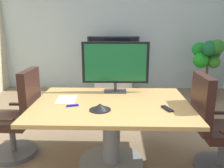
{
  "coord_description": "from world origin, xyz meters",
  "views": [
    {
      "loc": [
        0.08,
        -2.52,
        1.61
      ],
      "look_at": [
        0.01,
        0.21,
        0.9
      ],
      "focal_mm": 37.77,
      "sensor_mm": 36.0,
      "label": 1
    }
  ],
  "objects": [
    {
      "name": "ground_plane",
      "position": [
        0.0,
        0.0,
        0.0
      ],
      "size": [
        7.72,
        7.72,
        0.0
      ],
      "primitive_type": "plane",
      "color": "#7A664C"
    },
    {
      "name": "wall_back_glass_partition",
      "position": [
        0.0,
        3.36,
        1.31
      ],
      "size": [
        5.57,
        0.1,
        2.62
      ],
      "primitive_type": "cube",
      "color": "#9EB2B7",
      "rests_on": "ground"
    },
    {
      "name": "wall_display_unit",
      "position": [
        -0.04,
        3.0,
        0.44
      ],
      "size": [
        1.2,
        0.36,
        1.31
      ],
      "color": "#B7BABC",
      "rests_on": "ground"
    },
    {
      "name": "conference_phone",
      "position": [
        -0.1,
        -0.27,
        0.78
      ],
      "size": [
        0.22,
        0.22,
        0.07
      ],
      "color": "black",
      "rests_on": "conference_table"
    },
    {
      "name": "whiteboard_marker",
      "position": [
        -0.4,
        -0.17,
        0.76
      ],
      "size": [
        0.13,
        0.06,
        0.02
      ],
      "primitive_type": "cube",
      "rotation": [
        0.0,
        0.0,
        0.33
      ],
      "color": "#1919A5",
      "rests_on": "conference_table"
    },
    {
      "name": "tv_monitor",
      "position": [
        0.05,
        0.41,
        1.11
      ],
      "size": [
        0.84,
        0.18,
        0.64
      ],
      "color": "#333338",
      "rests_on": "conference_table"
    },
    {
      "name": "remote_control",
      "position": [
        0.59,
        -0.23,
        0.76
      ],
      "size": [
        0.1,
        0.18,
        0.02
      ],
      "primitive_type": "cube",
      "rotation": [
        0.0,
        0.0,
        0.35
      ],
      "color": "black",
      "rests_on": "conference_table"
    },
    {
      "name": "office_chair_left",
      "position": [
        -1.13,
        0.11,
        0.46
      ],
      "size": [
        0.6,
        0.57,
        1.09
      ],
      "rotation": [
        0.0,
        0.0,
        -1.58
      ],
      "color": "#4C4C51",
      "rests_on": "ground"
    },
    {
      "name": "conference_table",
      "position": [
        0.01,
        -0.04,
        0.55
      ],
      "size": [
        1.72,
        1.23,
        0.75
      ],
      "color": "#B2894C",
      "rests_on": "ground"
    },
    {
      "name": "paper_notepad",
      "position": [
        -0.52,
        0.04,
        0.76
      ],
      "size": [
        0.22,
        0.31,
        0.01
      ],
      "primitive_type": "cube",
      "rotation": [
        0.0,
        0.0,
        0.03
      ],
      "color": "white",
      "rests_on": "conference_table"
    },
    {
      "name": "office_chair_right",
      "position": [
        1.14,
        -0.13,
        0.46
      ],
      "size": [
        0.6,
        0.57,
        1.09
      ],
      "rotation": [
        0.0,
        0.0,
        1.58
      ],
      "color": "#4C4C51",
      "rests_on": "ground"
    },
    {
      "name": "potted_plant",
      "position": [
        1.99,
        2.53,
        0.84
      ],
      "size": [
        0.62,
        0.66,
        1.29
      ],
      "color": "brown",
      "rests_on": "ground"
    }
  ]
}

